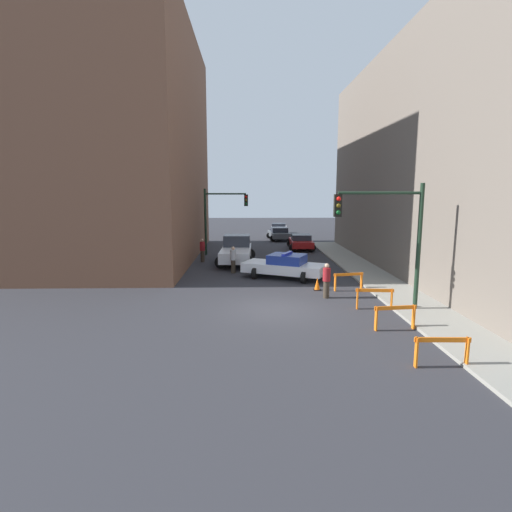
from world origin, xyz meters
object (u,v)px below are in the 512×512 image
pedestrian_corner (202,250)px  traffic_cone (317,284)px  parked_car_far (279,229)px  traffic_light_far (219,212)px  barrier_front (442,347)px  police_car (285,266)px  barrier_corner (349,279)px  white_truck (236,250)px  barrier_mid (395,313)px  traffic_light_near (392,228)px  barrier_back (375,295)px  parked_car_near (301,241)px  parked_car_mid (279,233)px  pedestrian_crossing (233,259)px  pedestrian_sidewalk (327,280)px

pedestrian_corner → traffic_cone: 10.80m
parked_car_far → traffic_cone: size_ratio=6.79×
traffic_light_far → barrier_front: size_ratio=3.25×
police_car → parked_car_far: police_car is taller
pedestrian_corner → barrier_corner: (8.31, -8.50, -0.24)m
white_truck → barrier_mid: 15.18m
traffic_light_far → police_car: bearing=-63.8°
traffic_light_near → white_truck: traffic_light_near is taller
traffic_light_near → traffic_cone: size_ratio=7.93×
traffic_light_near → traffic_light_far: (-8.03, 15.38, -0.13)m
traffic_light_near → barrier_back: 2.96m
barrier_back → traffic_cone: size_ratio=2.44×
parked_car_near → traffic_cone: parked_car_near is taller
parked_car_near → parked_car_mid: (-1.36, 6.87, 0.00)m
parked_car_far → pedestrian_crossing: size_ratio=2.68×
parked_car_far → traffic_cone: parked_car_far is taller
parked_car_far → traffic_light_far: bearing=-105.7°
traffic_light_near → pedestrian_corner: 15.35m
pedestrian_crossing → pedestrian_sidewalk: (4.58, -5.93, 0.00)m
parked_car_near → barrier_mid: size_ratio=2.73×
police_car → parked_car_near: (2.54, 11.74, -0.05)m
traffic_light_near → pedestrian_corner: traffic_light_near is taller
barrier_front → barrier_mid: size_ratio=1.00×
barrier_back → parked_car_near: bearing=92.2°
parked_car_mid → parked_car_far: size_ratio=0.99×
parked_car_near → barrier_front: (0.80, -23.74, -0.06)m
traffic_light_far → barrier_corner: size_ratio=3.29×
white_truck → traffic_cone: (4.31, -7.94, -0.59)m
parked_car_near → pedestrian_corner: size_ratio=2.62×
pedestrian_corner → parked_car_near: bearing=155.1°
traffic_light_far → police_car: 10.17m
traffic_light_far → traffic_cone: bearing=-63.9°
parked_car_near → pedestrian_corner: bearing=-139.9°
barrier_front → barrier_corner: size_ratio=1.01×
police_car → barrier_front: 12.45m
barrier_back → barrier_corner: size_ratio=1.01×
parked_car_far → pedestrian_corner: pedestrian_corner is taller
police_car → pedestrian_sidewalk: size_ratio=3.04×
parked_car_mid → pedestrian_corner: bearing=-121.0°
pedestrian_corner → parked_car_far: bearing=-173.7°
pedestrian_crossing → barrier_corner: 7.50m
white_truck → barrier_mid: size_ratio=3.42×
pedestrian_sidewalk → barrier_back: bearing=-81.3°
traffic_light_far → pedestrian_sidewalk: 14.67m
pedestrian_corner → barrier_back: size_ratio=1.04×
police_car → pedestrian_corner: bearing=68.6°
white_truck → pedestrian_sidewalk: size_ratio=3.29×
white_truck → barrier_front: bearing=-68.1°
barrier_mid → barrier_back: size_ratio=1.00×
traffic_light_far → parked_car_far: bearing=68.7°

